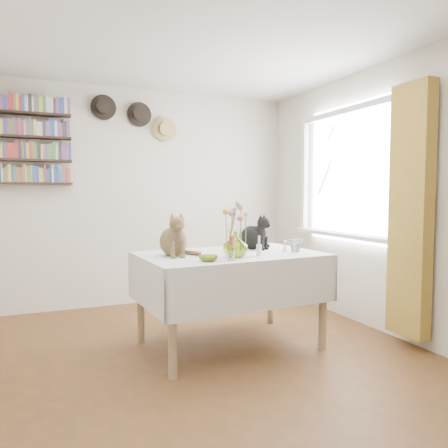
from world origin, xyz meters
name	(u,v)px	position (x,y,z in m)	size (l,w,h in m)	color
room	(188,200)	(0.00, 0.00, 1.25)	(4.08, 4.58, 2.58)	brown
window	(346,184)	(1.97, 0.80, 1.40)	(0.12, 1.52, 1.32)	white
curtain	(411,211)	(1.90, -0.12, 1.15)	(0.12, 0.38, 2.10)	brown
dining_table	(230,276)	(0.53, 0.48, 0.60)	(1.54, 1.05, 0.79)	white
tabby_cat	(173,234)	(0.05, 0.53, 0.97)	(0.24, 0.30, 0.36)	brown
black_cat	(252,231)	(0.82, 0.67, 0.96)	(0.21, 0.27, 0.32)	black
flower_vase	(235,244)	(0.47, 0.25, 0.90)	(0.19, 0.19, 0.20)	#B6CE3A
green_bowl	(208,258)	(0.20, 0.14, 0.82)	(0.14, 0.14, 0.04)	#B6CE3A
drinking_glass	(296,245)	(1.09, 0.36, 0.85)	(0.11, 0.11, 0.11)	white
candlestick	(259,249)	(0.68, 0.26, 0.85)	(0.05, 0.05, 0.16)	white
berry_jar	(231,248)	(0.38, 0.11, 0.89)	(0.05, 0.05, 0.21)	white
porcelain_figurine	(285,246)	(1.03, 0.43, 0.84)	(0.05, 0.05, 0.10)	white
flower_bouquet	(235,214)	(0.47, 0.26, 1.13)	(0.17, 0.13, 0.39)	#4C7233
bookshelf_unit	(20,140)	(-1.10, 2.16, 1.84)	(1.00, 0.16, 0.91)	black
wall_hats	(137,117)	(0.12, 2.19, 2.17)	(0.98, 0.09, 0.48)	black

